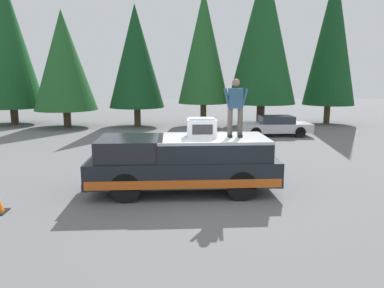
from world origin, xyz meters
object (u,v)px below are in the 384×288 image
(compressor_unit, at_px, (202,127))
(parked_car_silver, at_px, (275,126))
(person_on_truck_bed, at_px, (235,106))
(pickup_truck, at_px, (183,163))

(compressor_unit, bearing_deg, parked_car_silver, -27.09)
(compressor_unit, xyz_separation_m, person_on_truck_bed, (-0.10, -0.97, 0.62))
(pickup_truck, relative_size, parked_car_silver, 1.35)
(person_on_truck_bed, height_order, parked_car_silver, person_on_truck_bed)
(pickup_truck, height_order, person_on_truck_bed, person_on_truck_bed)
(person_on_truck_bed, bearing_deg, pickup_truck, 88.79)
(parked_car_silver, bearing_deg, person_on_truck_bed, 157.69)
(compressor_unit, relative_size, person_on_truck_bed, 0.50)
(compressor_unit, distance_m, person_on_truck_bed, 1.16)
(compressor_unit, height_order, person_on_truck_bed, person_on_truck_bed)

